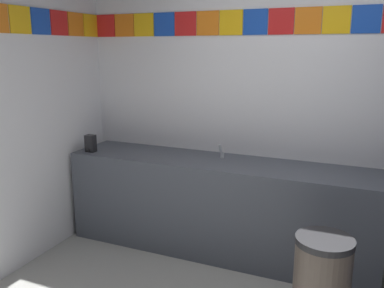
# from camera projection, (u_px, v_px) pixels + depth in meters

# --- Properties ---
(wall_back) EXTENTS (4.31, 0.09, 2.89)m
(wall_back) POSITION_uv_depth(u_px,v_px,m) (318.00, 90.00, 3.36)
(wall_back) COLOR silver
(wall_back) RESTS_ON ground_plane
(vanity_counter) EXTENTS (2.70, 0.58, 0.84)m
(vanity_counter) POSITION_uv_depth(u_px,v_px,m) (217.00, 206.00, 3.59)
(vanity_counter) COLOR #4C515B
(vanity_counter) RESTS_ON ground_plane
(faucet_center) EXTENTS (0.04, 0.10, 0.14)m
(faucet_center) POSITION_uv_depth(u_px,v_px,m) (221.00, 153.00, 3.56)
(faucet_center) COLOR silver
(faucet_center) RESTS_ON vanity_counter
(soap_dispenser) EXTENTS (0.09, 0.09, 0.16)m
(soap_dispenser) POSITION_uv_depth(u_px,v_px,m) (91.00, 143.00, 3.79)
(soap_dispenser) COLOR black
(soap_dispenser) RESTS_ON vanity_counter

